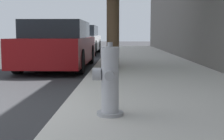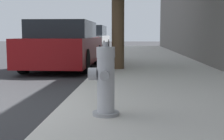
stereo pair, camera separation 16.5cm
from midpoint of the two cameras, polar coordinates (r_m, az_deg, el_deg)
The scene contains 4 objects.
sidewalk_slab at distance 3.74m, azimuth 12.35°, elevation -7.71°, with size 2.97×40.00×0.12m.
fire_hydrant at distance 3.27m, azimuth -1.94°, elevation -2.19°, with size 0.32×0.33×0.77m.
parked_car_near at distance 9.08m, azimuth -10.20°, elevation 4.44°, with size 1.73×4.42×1.34m.
parked_car_mid at distance 15.59m, azimuth -6.29°, elevation 5.45°, with size 1.89×4.47×1.39m.
Camera 1 is at (2.53, -3.56, 0.97)m, focal length 50.00 mm.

